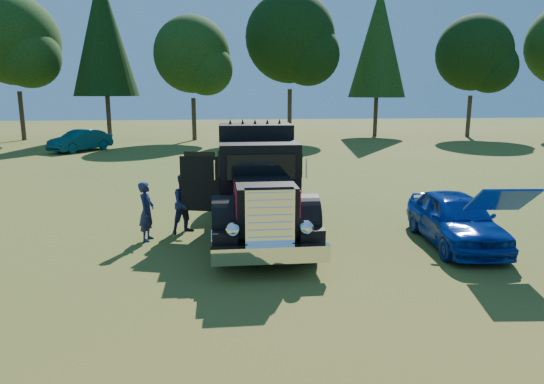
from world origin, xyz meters
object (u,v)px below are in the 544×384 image
(spectator_near, at_px, (147,211))
(distant_teal_car, at_px, (80,140))
(spectator_far, at_px, (185,204))
(diamond_t_truck, at_px, (258,189))
(hotrod_coupe, at_px, (456,219))

(spectator_near, height_order, distant_teal_car, spectator_near)
(spectator_near, bearing_deg, spectator_far, -45.14)
(spectator_far, distance_m, distant_teal_car, 21.89)
(diamond_t_truck, relative_size, spectator_far, 4.31)
(hotrod_coupe, distance_m, distant_teal_car, 26.90)
(spectator_far, relative_size, distant_teal_car, 0.38)
(spectator_near, relative_size, spectator_far, 0.95)
(hotrod_coupe, distance_m, spectator_far, 7.25)
(hotrod_coupe, bearing_deg, distant_teal_car, 124.50)
(spectator_near, xyz_separation_m, distant_teal_car, (-7.27, 20.94, -0.08))
(diamond_t_truck, height_order, spectator_far, diamond_t_truck)
(hotrod_coupe, relative_size, spectator_far, 2.58)
(diamond_t_truck, relative_size, spectator_near, 4.52)
(spectator_far, bearing_deg, spectator_near, -176.29)
(distant_teal_car, bearing_deg, diamond_t_truck, -28.34)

